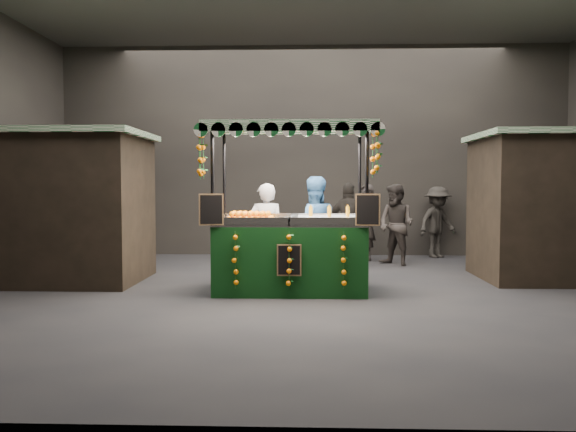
{
  "coord_description": "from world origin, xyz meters",
  "views": [
    {
      "loc": [
        -0.09,
        -8.92,
        1.67
      ],
      "look_at": [
        -0.42,
        0.45,
        1.18
      ],
      "focal_mm": 36.17,
      "sensor_mm": 36.0,
      "label": 1
    }
  ],
  "objects": [
    {
      "name": "shopper_5",
      "position": [
        4.5,
        2.59,
        0.79
      ],
      "size": [
        1.29,
        1.41,
        1.57
      ],
      "rotation": [
        0.0,
        0.0,
        2.27
      ],
      "color": "black",
      "rests_on": "ground"
    },
    {
      "name": "shopper_6",
      "position": [
        1.2,
        4.02,
        0.85
      ],
      "size": [
        0.56,
        0.71,
        1.7
      ],
      "rotation": [
        0.0,
        0.0,
        -1.29
      ],
      "color": "black",
      "rests_on": "ground"
    },
    {
      "name": "shopper_0",
      "position": [
        -4.46,
        2.68,
        0.81
      ],
      "size": [
        0.62,
        0.43,
        1.63
      ],
      "rotation": [
        0.0,
        0.0,
        -0.07
      ],
      "color": "black",
      "rests_on": "ground"
    },
    {
      "name": "shopper_2",
      "position": [
        0.77,
        3.2,
        0.86
      ],
      "size": [
        1.09,
        0.72,
        1.73
      ],
      "rotation": [
        0.0,
        0.0,
        2.83
      ],
      "color": "black",
      "rests_on": "ground"
    },
    {
      "name": "vendor_blue",
      "position": [
        -0.0,
        1.07,
        0.91
      ],
      "size": [
        1.01,
        0.86,
        1.83
      ],
      "rotation": [
        0.0,
        0.0,
        3.35
      ],
      "color": "#2B578B",
      "rests_on": "ground"
    },
    {
      "name": "shopper_4",
      "position": [
        -4.0,
        2.74,
        0.76
      ],
      "size": [
        0.89,
        0.83,
        1.52
      ],
      "rotation": [
        0.0,
        0.0,
        3.76
      ],
      "color": "#2B2523",
      "rests_on": "ground"
    },
    {
      "name": "neighbour_stall_right",
      "position": [
        4.4,
        1.5,
        1.31
      ],
      "size": [
        3.0,
        2.2,
        2.6
      ],
      "color": "black",
      "rests_on": "ground"
    },
    {
      "name": "neighbour_stall_left",
      "position": [
        -4.4,
        1.0,
        1.31
      ],
      "size": [
        3.0,
        2.2,
        2.6
      ],
      "color": "black",
      "rests_on": "ground"
    },
    {
      "name": "market_hall",
      "position": [
        0.0,
        0.0,
        3.38
      ],
      "size": [
        12.1,
        10.1,
        5.05
      ],
      "color": "black",
      "rests_on": "ground"
    },
    {
      "name": "shopper_3",
      "position": [
        2.91,
        4.58,
        0.82
      ],
      "size": [
        1.22,
        1.09,
        1.65
      ],
      "rotation": [
        0.0,
        0.0,
        0.57
      ],
      "color": "black",
      "rests_on": "ground"
    },
    {
      "name": "shopper_1",
      "position": [
        1.75,
        3.23,
        0.85
      ],
      "size": [
        1.04,
        1.04,
        1.7
      ],
      "rotation": [
        0.0,
        0.0,
        -0.79
      ],
      "color": "#2C2724",
      "rests_on": "ground"
    },
    {
      "name": "juice_stall",
      "position": [
        -0.36,
        0.12,
        0.81
      ],
      "size": [
        2.7,
        1.59,
        2.62
      ],
      "color": "black",
      "rests_on": "ground"
    },
    {
      "name": "ground",
      "position": [
        0.0,
        0.0,
        0.0
      ],
      "size": [
        12.0,
        12.0,
        0.0
      ],
      "primitive_type": "plane",
      "color": "black",
      "rests_on": "ground"
    },
    {
      "name": "vendor_grey",
      "position": [
        -0.82,
        1.01,
        0.85
      ],
      "size": [
        0.67,
        0.48,
        1.71
      ],
      "rotation": [
        0.0,
        0.0,
        3.26
      ],
      "color": "gray",
      "rests_on": "ground"
    }
  ]
}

